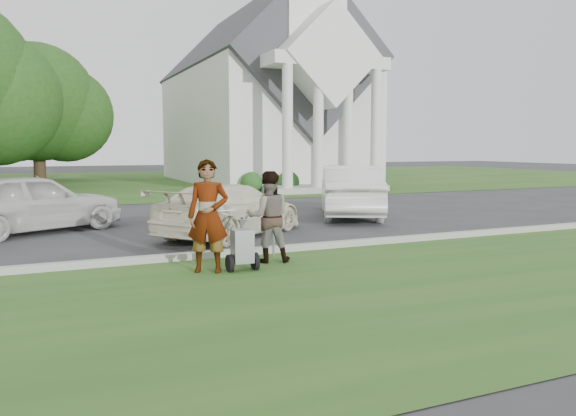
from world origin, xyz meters
TOP-DOWN VIEW (x-y plane):
  - ground at (0.00, 0.00)m, footprint 120.00×120.00m
  - grass_strip at (0.00, -3.00)m, footprint 80.00×7.00m
  - church_lawn at (0.00, 27.00)m, footprint 80.00×30.00m
  - curb at (0.00, 0.55)m, footprint 80.00×0.18m
  - church at (9.00, 23.11)m, footprint 9.19×19.00m
  - tree_back at (-4.01, 29.99)m, footprint 9.61×7.60m
  - striping_cart at (-0.72, -0.81)m, footprint 0.56×1.09m
  - person_left at (-1.30, -0.67)m, footprint 0.86×0.75m
  - person_right at (0.00, -0.27)m, footprint 0.99×0.86m
  - parking_meter_near at (0.28, 0.15)m, footprint 0.10×0.09m
  - car_b at (-4.23, 5.67)m, footprint 4.97×3.75m
  - car_c at (0.34, 3.13)m, footprint 4.79×4.19m
  - car_d at (5.07, 5.33)m, footprint 3.74×5.24m

SIDE VIEW (x-z plane):
  - ground at x=0.00m, z-range 0.00..0.00m
  - grass_strip at x=0.00m, z-range 0.00..0.01m
  - church_lawn at x=0.00m, z-range 0.00..0.01m
  - curb at x=0.00m, z-range 0.00..0.15m
  - striping_cart at x=-0.72m, z-range -0.07..0.95m
  - car_c at x=0.34m, z-range 0.00..1.33m
  - car_b at x=-4.23m, z-range 0.00..1.58m
  - car_d at x=5.07m, z-range 0.00..1.64m
  - parking_meter_near at x=0.28m, z-range 0.18..1.55m
  - person_right at x=0.00m, z-range 0.00..1.75m
  - person_left at x=-1.30m, z-range 0.00..2.00m
  - tree_back at x=-4.01m, z-range 0.28..9.17m
  - church at x=9.00m, z-range -6.11..17.99m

